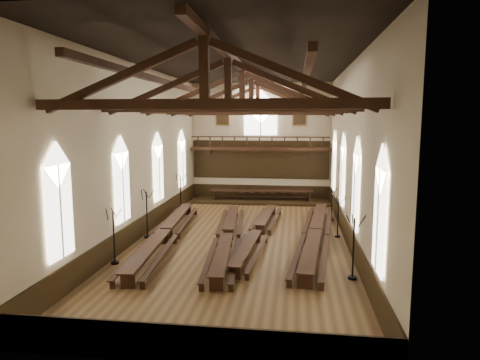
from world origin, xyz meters
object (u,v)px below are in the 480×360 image
object	(u,v)px
refectory_row_b	(227,234)
candelabrum_right_far	(332,210)
candelabrum_left_near	(114,247)
candelabrum_left_far	(181,200)
dais	(262,201)
candelabrum_right_near	(353,260)
refectory_row_a	(165,232)
candelabrum_left_mid	(147,223)
refectory_row_d	(316,232)
refectory_row_c	(258,230)
candelabrum_right_mid	(338,225)
high_table	(262,192)

from	to	relation	value
refectory_row_b	candelabrum_right_far	xyz separation A→B (m)	(6.28, 6.43, 0.18)
candelabrum_left_near	candelabrum_left_far	bearing A→B (deg)	90.00
dais	candelabrum_right_near	size ratio (longest dim) A/B	3.95
refectory_row_a	dais	distance (m)	13.24
refectory_row_b	dais	size ratio (longest dim) A/B	1.25
dais	candelabrum_right_far	world-z (taller)	candelabrum_right_far
refectory_row_a	candelabrum_left_near	bearing A→B (deg)	-107.24
refectory_row_b	candelabrum_left_mid	bearing A→B (deg)	173.39
refectory_row_d	candelabrum_left_mid	xyz separation A→B (m)	(-9.78, -0.39, 0.31)
refectory_row_a	refectory_row_d	size ratio (longest dim) A/B	0.98
refectory_row_a	refectory_row_d	xyz separation A→B (m)	(8.53, 0.99, 0.02)
dais	candelabrum_left_near	size ratio (longest dim) A/B	4.15
refectory_row_c	refectory_row_d	xyz separation A→B (m)	(3.31, -0.26, 0.08)
dais	candelabrum_right_mid	xyz separation A→B (m)	(5.29, -10.25, 0.65)
refectory_row_d	high_table	bearing A→B (deg)	109.18
dais	refectory_row_a	bearing A→B (deg)	-110.13
refectory_row_c	candelabrum_right_mid	size ratio (longest dim) A/B	5.60
refectory_row_d	dais	xyz separation A→B (m)	(-3.98, 11.44, -0.47)
dais	candelabrum_right_near	world-z (taller)	candelabrum_right_near
dais	candelabrum_left_mid	bearing A→B (deg)	-116.14
dais	high_table	world-z (taller)	high_table
refectory_row_d	candelabrum_left_far	world-z (taller)	candelabrum_left_far
refectory_row_c	candelabrum_right_far	bearing A→B (deg)	48.45
refectory_row_b	refectory_row_d	world-z (taller)	refectory_row_d
refectory_row_a	refectory_row_c	xyz separation A→B (m)	(5.23, 1.25, -0.06)
refectory_row_c	candelabrum_left_near	world-z (taller)	candelabrum_left_near
refectory_row_a	candelabrum_left_mid	size ratio (longest dim) A/B	5.03
refectory_row_d	candelabrum_right_far	size ratio (longest dim) A/B	6.36
high_table	candelabrum_right_mid	xyz separation A→B (m)	(5.29, -10.25, -0.13)
candelabrum_right_mid	refectory_row_d	bearing A→B (deg)	-137.99
refectory_row_b	candelabrum_left_near	xyz separation A→B (m)	(-4.82, -4.07, 0.31)
candelabrum_left_mid	candelabrum_right_near	world-z (taller)	candelabrum_left_mid
candelabrum_right_mid	candelabrum_left_far	bearing A→B (deg)	152.21
refectory_row_a	candelabrum_right_mid	world-z (taller)	candelabrum_right_mid
high_table	candelabrum_left_near	world-z (taller)	candelabrum_left_near
refectory_row_c	dais	bearing A→B (deg)	93.43
candelabrum_left_far	candelabrum_right_near	xyz separation A→B (m)	(11.10, -12.61, 0.00)
refectory_row_a	candelabrum_right_near	bearing A→B (deg)	-24.95
dais	candelabrum_left_mid	world-z (taller)	candelabrum_left_mid
refectory_row_d	refectory_row_c	bearing A→B (deg)	175.55
refectory_row_b	high_table	world-z (taller)	high_table
dais	high_table	size ratio (longest dim) A/B	1.32
candelabrum_left_far	candelabrum_right_near	world-z (taller)	candelabrum_right_near
high_table	candelabrum_left_mid	bearing A→B (deg)	-116.14
refectory_row_a	candelabrum_left_mid	xyz separation A→B (m)	(-1.25, 0.60, 0.33)
refectory_row_a	refectory_row_c	distance (m)	5.37
candelabrum_right_far	refectory_row_b	bearing A→B (deg)	-134.33
dais	candelabrum_left_far	bearing A→B (deg)	-142.83
candelabrum_right_mid	refectory_row_b	bearing A→B (deg)	-161.20
candelabrum_left_near	candelabrum_left_mid	bearing A→B (deg)	90.00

